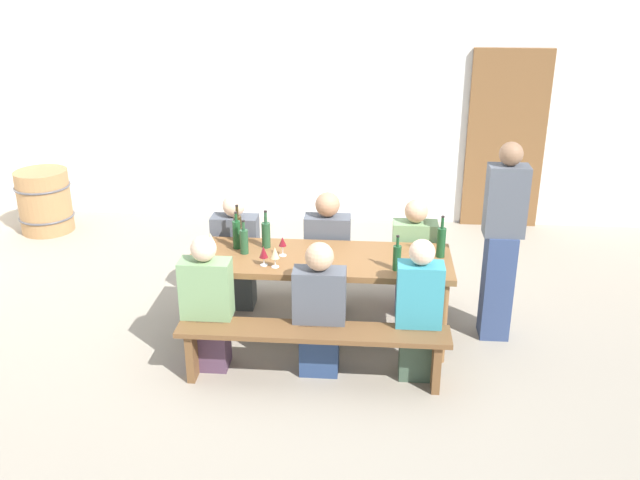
# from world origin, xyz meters

# --- Properties ---
(ground_plane) EXTENTS (24.00, 24.00, 0.00)m
(ground_plane) POSITION_xyz_m (0.00, 0.00, 0.00)
(ground_plane) COLOR gray
(back_wall) EXTENTS (14.00, 0.20, 3.20)m
(back_wall) POSITION_xyz_m (0.00, 3.02, 1.60)
(back_wall) COLOR white
(back_wall) RESTS_ON ground
(wooden_door) EXTENTS (0.90, 0.06, 2.10)m
(wooden_door) POSITION_xyz_m (1.94, 2.88, 1.05)
(wooden_door) COLOR brown
(wooden_door) RESTS_ON ground
(tasting_table) EXTENTS (2.16, 0.74, 0.75)m
(tasting_table) POSITION_xyz_m (0.00, 0.00, 0.67)
(tasting_table) COLOR brown
(tasting_table) RESTS_ON ground
(bench_near) EXTENTS (2.06, 0.30, 0.45)m
(bench_near) POSITION_xyz_m (0.00, -0.67, 0.36)
(bench_near) COLOR brown
(bench_near) RESTS_ON ground
(bench_far) EXTENTS (2.06, 0.30, 0.45)m
(bench_far) POSITION_xyz_m (0.00, 0.67, 0.36)
(bench_far) COLOR brown
(bench_far) RESTS_ON ground
(wine_bottle_0) EXTENTS (0.07, 0.07, 0.33)m
(wine_bottle_0) POSITION_xyz_m (-0.73, 0.29, 0.87)
(wine_bottle_0) COLOR #332814
(wine_bottle_0) RESTS_ON tasting_table
(wine_bottle_1) EXTENTS (0.07, 0.07, 0.29)m
(wine_bottle_1) POSITION_xyz_m (-0.63, 0.03, 0.86)
(wine_bottle_1) COLOR #234C2D
(wine_bottle_1) RESTS_ON tasting_table
(wine_bottle_2) EXTENTS (0.07, 0.07, 0.36)m
(wine_bottle_2) POSITION_xyz_m (0.99, 0.09, 0.88)
(wine_bottle_2) COLOR #194723
(wine_bottle_2) RESTS_ON tasting_table
(wine_bottle_3) EXTENTS (0.07, 0.07, 0.33)m
(wine_bottle_3) POSITION_xyz_m (-0.47, 0.17, 0.87)
(wine_bottle_3) COLOR #234C2D
(wine_bottle_3) RESTS_ON tasting_table
(wine_bottle_4) EXTENTS (0.07, 0.07, 0.33)m
(wine_bottle_4) POSITION_xyz_m (-0.71, 0.13, 0.88)
(wine_bottle_4) COLOR #194723
(wine_bottle_4) RESTS_ON tasting_table
(wine_bottle_5) EXTENTS (0.07, 0.07, 0.29)m
(wine_bottle_5) POSITION_xyz_m (0.62, -0.21, 0.86)
(wine_bottle_5) COLOR #194723
(wine_bottle_5) RESTS_ON tasting_table
(wine_glass_0) EXTENTS (0.07, 0.07, 0.15)m
(wine_glass_0) POSITION_xyz_m (-0.93, 0.07, 0.85)
(wine_glass_0) COLOR silver
(wine_glass_0) RESTS_ON tasting_table
(wine_glass_1) EXTENTS (0.07, 0.07, 0.17)m
(wine_glass_1) POSITION_xyz_m (-0.34, -0.23, 0.87)
(wine_glass_1) COLOR silver
(wine_glass_1) RESTS_ON tasting_table
(wine_glass_2) EXTENTS (0.06, 0.06, 0.17)m
(wine_glass_2) POSITION_xyz_m (-0.31, -0.00, 0.87)
(wine_glass_2) COLOR silver
(wine_glass_2) RESTS_ON tasting_table
(wine_glass_3) EXTENTS (0.07, 0.07, 0.16)m
(wine_glass_3) POSITION_xyz_m (-0.43, -0.20, 0.86)
(wine_glass_3) COLOR silver
(wine_glass_3) RESTS_ON tasting_table
(seated_guest_near_0) EXTENTS (0.39, 0.24, 1.11)m
(seated_guest_near_0) POSITION_xyz_m (-0.83, -0.52, 0.53)
(seated_guest_near_0) COLOR #51374D
(seated_guest_near_0) RESTS_ON ground
(seated_guest_near_1) EXTENTS (0.40, 0.24, 1.09)m
(seated_guest_near_1) POSITION_xyz_m (0.04, -0.52, 0.52)
(seated_guest_near_1) COLOR navy
(seated_guest_near_1) RESTS_ON ground
(seated_guest_near_2) EXTENTS (0.34, 0.24, 1.14)m
(seated_guest_near_2) POSITION_xyz_m (0.79, -0.52, 0.54)
(seated_guest_near_2) COLOR #3C513F
(seated_guest_near_2) RESTS_ON ground
(seated_guest_far_0) EXTENTS (0.42, 0.24, 1.09)m
(seated_guest_far_0) POSITION_xyz_m (-0.81, 0.52, 0.51)
(seated_guest_far_0) COLOR #393F40
(seated_guest_far_0) RESTS_ON ground
(seated_guest_far_1) EXTENTS (0.41, 0.24, 1.13)m
(seated_guest_far_1) POSITION_xyz_m (0.02, 0.52, 0.54)
(seated_guest_far_1) COLOR #3E3E3D
(seated_guest_far_1) RESTS_ON ground
(seated_guest_far_2) EXTENTS (0.39, 0.24, 1.09)m
(seated_guest_far_2) POSITION_xyz_m (0.80, 0.52, 0.52)
(seated_guest_far_2) COLOR #4F3F6D
(seated_guest_far_2) RESTS_ON ground
(standing_host) EXTENTS (0.32, 0.24, 1.71)m
(standing_host) POSITION_xyz_m (1.48, 0.16, 0.83)
(standing_host) COLOR navy
(standing_host) RESTS_ON ground
(wine_barrel) EXTENTS (0.64, 0.64, 0.74)m
(wine_barrel) POSITION_xyz_m (-3.44, 2.25, 0.37)
(wine_barrel) COLOR #9E7247
(wine_barrel) RESTS_ON ground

